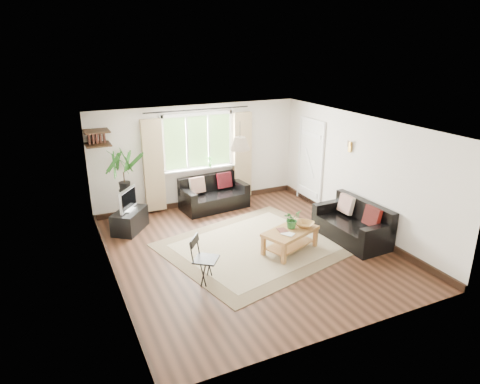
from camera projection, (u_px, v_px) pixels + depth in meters
name	position (u px, v px, depth m)	size (l,w,h in m)	color
floor	(249.00, 250.00, 8.14)	(5.50, 5.50, 0.00)	black
ceiling	(250.00, 125.00, 7.34)	(5.50, 5.50, 0.00)	white
wall_back	(198.00, 156.00, 10.09)	(5.00, 0.02, 2.40)	silver
wall_front	(346.00, 256.00, 5.39)	(5.00, 0.02, 2.40)	silver
wall_left	(107.00, 213.00, 6.74)	(0.02, 5.50, 2.40)	silver
wall_right	(359.00, 174.00, 8.73)	(0.02, 5.50, 2.40)	silver
rug	(257.00, 246.00, 8.28)	(3.27, 2.80, 0.02)	beige
window	(198.00, 142.00, 9.93)	(2.50, 0.16, 2.16)	white
door	(310.00, 163.00, 10.24)	(0.06, 0.96, 2.06)	silver
corner_shelf	(97.00, 138.00, 8.74)	(0.50, 0.50, 0.34)	black
pendant_lamp	(240.00, 140.00, 7.79)	(0.36, 0.36, 0.54)	beige
wall_sconce	(349.00, 145.00, 8.78)	(0.12, 0.12, 0.28)	beige
sofa_back	(214.00, 194.00, 10.07)	(1.54, 0.77, 0.72)	black
sofa_right	(352.00, 223.00, 8.45)	(0.79, 1.57, 0.74)	black
coffee_table	(290.00, 240.00, 8.04)	(1.07, 0.58, 0.44)	brown
table_plant	(292.00, 219.00, 8.01)	(0.32, 0.28, 0.35)	#265B24
bowl	(305.00, 224.00, 8.10)	(0.35, 0.35, 0.09)	olive
book_a	(285.00, 235.00, 7.72)	(0.17, 0.23, 0.02)	white
book_b	(278.00, 231.00, 7.90)	(0.16, 0.22, 0.02)	brown
tv_stand	(130.00, 220.00, 8.92)	(0.83, 0.47, 0.45)	black
tv	(128.00, 199.00, 8.76)	(0.64, 0.21, 0.49)	#A5A5AA
palm_stand	(125.00, 187.00, 9.18)	(0.63, 0.63, 1.61)	black
folding_chair	(206.00, 260.00, 6.96)	(0.41, 0.41, 0.79)	black
sill_plant	(210.00, 161.00, 10.13)	(0.14, 0.10, 0.27)	#2D6023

